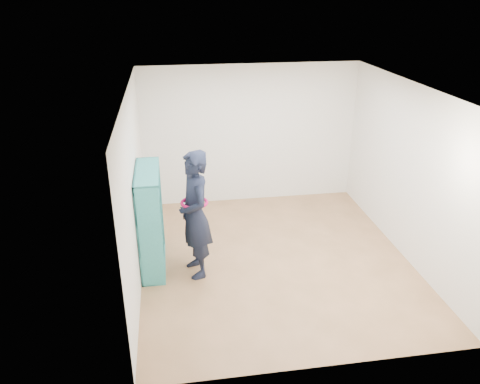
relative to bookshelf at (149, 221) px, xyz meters
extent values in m
plane|color=brown|center=(1.85, -0.12, -0.74)|extent=(4.50, 4.50, 0.00)
plane|color=white|center=(1.85, -0.12, 1.86)|extent=(4.50, 4.50, 0.00)
cube|color=white|center=(-0.15, -0.12, 0.56)|extent=(0.02, 4.50, 2.60)
cube|color=white|center=(3.85, -0.12, 0.56)|extent=(0.02, 4.50, 2.60)
cube|color=white|center=(1.85, 2.13, 0.56)|extent=(4.00, 0.02, 2.60)
cube|color=white|center=(1.85, -2.37, 0.56)|extent=(4.00, 0.02, 2.60)
cube|color=teal|center=(0.03, -0.54, 0.02)|extent=(0.33, 0.02, 1.51)
cube|color=teal|center=(0.03, 0.57, 0.02)|extent=(0.33, 0.02, 1.51)
cube|color=teal|center=(0.03, 0.01, -0.73)|extent=(0.33, 1.13, 0.02)
cube|color=teal|center=(0.03, 0.01, 0.76)|extent=(0.33, 1.13, 0.02)
cube|color=teal|center=(-0.13, 0.01, 0.02)|extent=(0.02, 1.13, 1.51)
cube|color=teal|center=(0.03, -0.17, 0.02)|extent=(0.31, 0.02, 1.46)
cube|color=teal|center=(0.03, 0.19, 0.02)|extent=(0.31, 0.02, 1.46)
cube|color=teal|center=(0.03, 0.01, -0.35)|extent=(0.31, 1.09, 0.02)
cube|color=teal|center=(0.03, 0.01, 0.02)|extent=(0.31, 1.09, 0.02)
cube|color=teal|center=(0.03, 0.01, 0.38)|extent=(0.31, 1.09, 0.02)
cube|color=beige|center=(0.05, -0.36, -0.66)|extent=(0.21, 0.13, 0.08)
cube|color=black|center=(0.06, -0.41, -0.22)|extent=(0.17, 0.15, 0.24)
cube|color=maroon|center=(0.06, -0.41, 0.16)|extent=(0.17, 0.15, 0.27)
cube|color=silver|center=(0.05, -0.36, 0.42)|extent=(0.21, 0.13, 0.05)
cube|color=navy|center=(0.06, -0.04, -0.60)|extent=(0.17, 0.15, 0.20)
cube|color=brown|center=(0.06, -0.04, -0.24)|extent=(0.17, 0.15, 0.19)
cube|color=#BFB28C|center=(0.05, 0.01, 0.06)|extent=(0.21, 0.13, 0.05)
cube|color=#26594C|center=(0.06, -0.04, 0.50)|extent=(0.17, 0.15, 0.22)
cube|color=beige|center=(0.06, 0.32, -0.60)|extent=(0.17, 0.15, 0.20)
cube|color=black|center=(0.05, 0.37, -0.31)|extent=(0.21, 0.13, 0.05)
cube|color=maroon|center=(0.06, 0.32, 0.14)|extent=(0.17, 0.15, 0.22)
cube|color=silver|center=(0.06, 0.32, 0.51)|extent=(0.17, 0.15, 0.23)
imported|color=black|center=(0.65, -0.29, 0.19)|extent=(0.59, 0.76, 1.86)
torus|color=#B50D4E|center=(0.65, -0.29, 0.38)|extent=(0.46, 0.46, 0.04)
cube|color=silver|center=(0.50, -0.22, 0.32)|extent=(0.04, 0.10, 0.14)
cube|color=black|center=(0.50, -0.22, 0.32)|extent=(0.04, 0.10, 0.14)
camera|label=1|loc=(0.38, -6.11, 3.12)|focal=35.00mm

